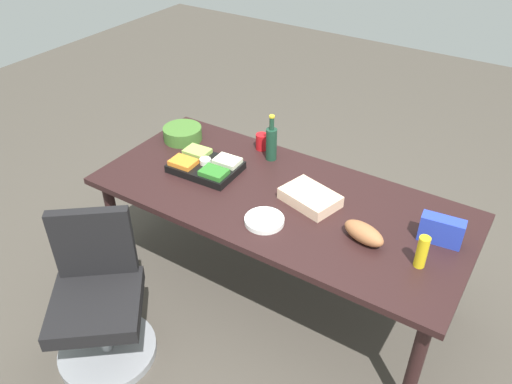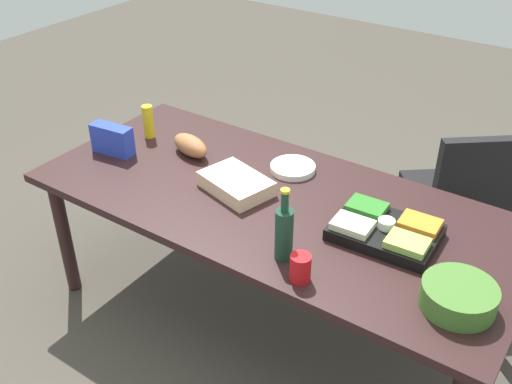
{
  "view_description": "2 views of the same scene",
  "coord_description": "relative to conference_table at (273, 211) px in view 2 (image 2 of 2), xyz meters",
  "views": [
    {
      "loc": [
        1.2,
        -2.13,
        2.5
      ],
      "look_at": [
        -0.1,
        -0.1,
        0.79
      ],
      "focal_mm": 35.75,
      "sensor_mm": 36.0,
      "label": 1
    },
    {
      "loc": [
        -1.2,
        1.91,
        2.22
      ],
      "look_at": [
        0.03,
        0.1,
        0.82
      ],
      "focal_mm": 41.82,
      "sensor_mm": 36.0,
      "label": 2
    }
  ],
  "objects": [
    {
      "name": "sheet_cake",
      "position": [
        0.18,
        0.04,
        0.1
      ],
      "size": [
        0.37,
        0.3,
        0.07
      ],
      "primitive_type": "cube",
      "rotation": [
        0.0,
        0.0,
        -0.26
      ],
      "color": "beige",
      "rests_on": "conference_table"
    },
    {
      "name": "salad_bowl",
      "position": [
        -0.91,
        0.22,
        0.12
      ],
      "size": [
        0.33,
        0.33,
        0.09
      ],
      "primitive_type": "cylinder",
      "rotation": [
        0.0,
        0.0,
        -0.29
      ],
      "color": "#416F2B",
      "rests_on": "conference_table"
    },
    {
      "name": "office_chair",
      "position": [
        -0.58,
        -0.97,
        -0.33
      ],
      "size": [
        0.68,
        0.68,
        0.88
      ],
      "color": "gray",
      "rests_on": "ground"
    },
    {
      "name": "chip_bag_blue",
      "position": [
        0.91,
        0.1,
        0.14
      ],
      "size": [
        0.23,
        0.11,
        0.15
      ],
      "primitive_type": "cube",
      "rotation": [
        0.0,
        0.0,
        0.12
      ],
      "color": "blue",
      "rests_on": "conference_table"
    },
    {
      "name": "ground_plane",
      "position": [
        0.0,
        0.0,
        -0.67
      ],
      "size": [
        10.0,
        10.0,
        0.0
      ],
      "primitive_type": "plane",
      "color": "#48423A"
    },
    {
      "name": "veggie_tray",
      "position": [
        -0.53,
        -0.02,
        0.11
      ],
      "size": [
        0.43,
        0.32,
        0.09
      ],
      "color": "black",
      "rests_on": "conference_table"
    },
    {
      "name": "conference_table",
      "position": [
        0.0,
        0.0,
        0.0
      ],
      "size": [
        2.23,
        1.0,
        0.74
      ],
      "color": "black",
      "rests_on": "ground"
    },
    {
      "name": "paper_plate_stack",
      "position": [
        0.06,
        -0.26,
        0.08
      ],
      "size": [
        0.23,
        0.23,
        0.03
      ],
      "primitive_type": "cylinder",
      "rotation": [
        0.0,
        0.0,
        0.04
      ],
      "color": "white",
      "rests_on": "conference_table"
    },
    {
      "name": "bread_loaf",
      "position": [
        0.58,
        -0.11,
        0.12
      ],
      "size": [
        0.26,
        0.17,
        0.1
      ],
      "primitive_type": "ellipsoid",
      "rotation": [
        0.0,
        0.0,
        -0.26
      ],
      "color": "#A6663D",
      "rests_on": "conference_table"
    },
    {
      "name": "red_solo_cup",
      "position": [
        -0.38,
        0.41,
        0.12
      ],
      "size": [
        0.09,
        0.09,
        0.11
      ],
      "primitive_type": "cylinder",
      "rotation": [
        0.0,
        0.0,
        -0.21
      ],
      "color": "red",
      "rests_on": "conference_table"
    },
    {
      "name": "mustard_bottle",
      "position": [
        0.88,
        -0.14,
        0.16
      ],
      "size": [
        0.06,
        0.06,
        0.18
      ],
      "primitive_type": "cylinder",
      "rotation": [
        0.0,
        0.0,
        -0.11
      ],
      "color": "yellow",
      "rests_on": "conference_table"
    },
    {
      "name": "wine_bottle",
      "position": [
        -0.26,
        0.33,
        0.19
      ],
      "size": [
        0.08,
        0.08,
        0.31
      ],
      "color": "#193C2B",
      "rests_on": "conference_table"
    }
  ]
}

